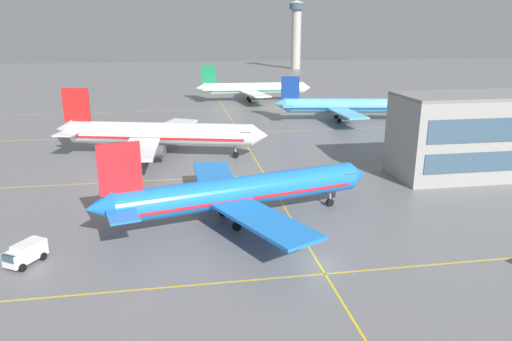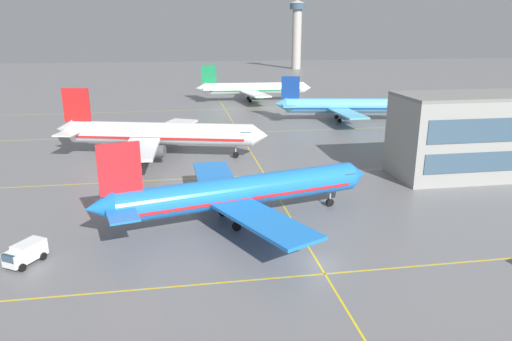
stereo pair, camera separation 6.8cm
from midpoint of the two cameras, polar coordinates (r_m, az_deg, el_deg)
The scene contains 8 objects.
ground_plane at distance 48.63m, azimuth 7.68°, elevation -11.20°, with size 600.00×600.00×0.00m, color slate.
airliner_front_gate at distance 56.79m, azimuth -1.96°, elevation -2.59°, with size 35.69×30.37×11.21m.
airliner_second_row at distance 87.93m, azimuth -11.69°, elevation 4.39°, with size 39.22×33.40×12.34m.
airliner_third_row at distance 122.08m, azimuth 10.67°, elevation 7.72°, with size 35.91×30.60×11.19m.
airliner_far_left_stand at distance 153.22m, azimuth -0.28°, elevation 9.89°, with size 37.34×32.24×11.62m.
taxiway_markings at distance 91.26m, azimuth -0.73°, elevation 2.48°, with size 142.57×142.27×0.01m.
service_truck_catering at distance 53.10m, azimuth -26.19°, elevation -8.96°, with size 3.74×4.46×2.10m.
control_tower at distance 276.86m, azimuth 4.99°, elevation 16.68°, with size 8.82×8.82×37.49m.
Camera 2 is at (-13.14, -40.87, 22.82)m, focal length 32.96 mm.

